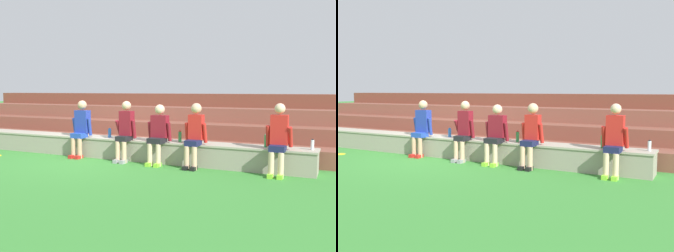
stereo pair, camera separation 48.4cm
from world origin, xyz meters
TOP-DOWN VIEW (x-y plane):
  - ground_plane at (0.00, 0.00)m, footprint 80.00×80.00m
  - stone_seating_wall at (0.00, 0.30)m, footprint 10.01×0.63m
  - brick_bleachers at (0.00, 2.77)m, footprint 13.37×3.06m
  - person_far_left at (-0.50, 0.01)m, footprint 0.54×0.52m
  - person_left_of_center at (0.80, -0.03)m, footprint 0.49×0.52m
  - person_center at (1.66, -0.03)m, footprint 0.56×0.56m
  - person_right_of_center at (2.53, -0.01)m, footprint 0.49×0.59m
  - person_far_right at (4.27, -0.03)m, footprint 0.51×0.55m
  - water_bottle_center_gap at (2.07, 0.26)m, footprint 0.07×0.07m
  - water_bottle_mid_right at (0.18, 0.26)m, footprint 0.08×0.08m
  - water_bottle_near_right at (4.87, 0.32)m, footprint 0.06×0.06m
  - water_bottle_mid_left at (3.98, 0.27)m, footprint 0.07×0.07m
  - frisbee at (-2.54, -0.79)m, footprint 0.23×0.23m

SIDE VIEW (x-z plane):
  - ground_plane at x=0.00m, z-range 0.00..0.00m
  - frisbee at x=-2.54m, z-range 0.00..0.02m
  - stone_seating_wall at x=0.00m, z-range 0.02..0.51m
  - brick_bleachers at x=0.00m, z-range -0.19..1.35m
  - water_bottle_near_right at x=4.87m, z-range 0.49..0.71m
  - water_bottle_mid_right at x=0.18m, z-range 0.49..0.72m
  - water_bottle_center_gap at x=2.07m, z-range 0.49..0.75m
  - water_bottle_mid_left at x=3.98m, z-range 0.49..0.77m
  - person_center at x=1.66m, z-range 0.05..1.40m
  - person_right_of_center at x=2.53m, z-range 0.05..1.44m
  - person_far_right at x=4.27m, z-range 0.04..1.45m
  - person_left_of_center at x=0.80m, z-range 0.04..1.45m
  - person_far_left at x=-0.50m, z-range 0.06..1.46m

